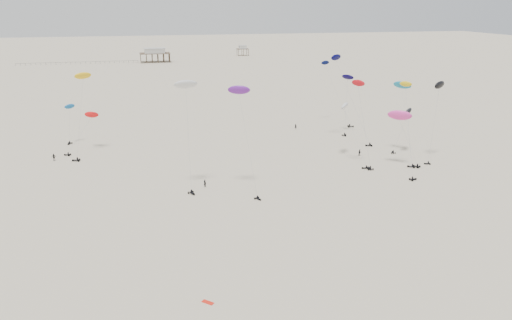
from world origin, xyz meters
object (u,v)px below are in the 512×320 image
object	(u,v)px
pavilion_main	(155,56)
rig_3	(241,103)
pavilion_small	(243,51)
spectator_0	(205,187)
rig_7	(438,94)

from	to	relation	value
pavilion_main	rig_3	bearing A→B (deg)	-88.42
pavilion_small	rig_3	bearing A→B (deg)	-102.23
pavilion_small	spectator_0	bearing A→B (deg)	-103.88
pavilion_main	pavilion_small	world-z (taller)	pavilion_main
spectator_0	rig_7	bearing A→B (deg)	-125.00
pavilion_main	rig_7	xyz separation A→B (m)	(62.53, -249.56, 13.22)
rig_7	spectator_0	xyz separation A→B (m)	(-63.62, -8.19, -17.44)
rig_7	spectator_0	bearing A→B (deg)	106.84
rig_3	spectator_0	world-z (taller)	rig_3
pavilion_small	spectator_0	size ratio (longest dim) A/B	4.29
rig_7	spectator_0	distance (m)	66.47
pavilion_main	rig_7	distance (m)	257.61
pavilion_main	pavilion_small	distance (m)	76.16
pavilion_main	spectator_0	bearing A→B (deg)	-90.24
rig_3	rig_7	distance (m)	56.34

